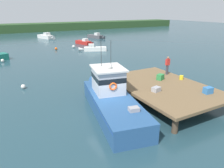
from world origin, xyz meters
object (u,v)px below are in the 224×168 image
bait_bucket (181,77)px  mooring_buoy_channel_marker (23,87)px  mooring_buoy_inshore (74,47)px  moored_boat_mid_harbor (46,37)px  deckhand_by_the_boat (167,65)px  main_fishing_boat (111,98)px  moored_boat_far_left (96,36)px  mooring_buoy_outer (56,49)px  moored_boat_near_channel (93,49)px  crate_single_by_cleat (160,77)px  mooring_buoy_spare_mooring (3,61)px  moored_boat_far_right (84,42)px  crate_stack_near_edge (208,90)px  crate_stack_mid_dock (156,89)px

bait_bucket → mooring_buoy_channel_marker: 13.90m
mooring_buoy_inshore → moored_boat_mid_harbor: bearing=95.5°
deckhand_by_the_boat → main_fishing_boat: bearing=-164.6°
moored_boat_far_left → mooring_buoy_outer: 16.89m
deckhand_by_the_boat → moored_boat_near_channel: bearing=85.9°
crate_single_by_cleat → mooring_buoy_inshore: bearing=87.8°
moored_boat_far_left → mooring_buoy_channel_marker: (-20.47, -28.75, -0.25)m
crate_single_by_cleat → moored_boat_near_channel: 20.64m
mooring_buoy_spare_mooring → mooring_buoy_outer: bearing=32.6°
deckhand_by_the_boat → moored_boat_far_right: 27.20m
bait_bucket → mooring_buoy_outer: 25.59m
mooring_buoy_spare_mooring → crate_stack_near_edge: bearing=-62.2°
crate_stack_mid_dock → moored_boat_mid_harbor: crate_stack_mid_dock is taller
mooring_buoy_spare_mooring → mooring_buoy_channel_marker: 12.21m
moored_boat_mid_harbor → deckhand_by_the_boat: bearing=-87.0°
main_fishing_boat → moored_boat_near_channel: size_ratio=2.13×
deckhand_by_the_boat → moored_boat_far_right: bearing=84.2°
crate_stack_mid_dock → moored_boat_far_right: size_ratio=0.13×
crate_single_by_cleat → deckhand_by_the_boat: (1.56, 0.92, 0.63)m
moored_boat_far_left → mooring_buoy_outer: moored_boat_far_left is taller
bait_bucket → deckhand_by_the_boat: deckhand_by_the_boat is taller
crate_single_by_cleat → mooring_buoy_channel_marker: 12.14m
crate_stack_mid_dock → moored_boat_far_left: bearing=71.5°
moored_boat_near_channel → mooring_buoy_spare_mooring: moored_boat_near_channel is taller
moored_boat_near_channel → mooring_buoy_outer: bearing=142.9°
deckhand_by_the_boat → mooring_buoy_inshore: (-0.58, 23.97, -1.81)m
moored_boat_mid_harbor → moored_boat_far_left: bearing=-24.6°
crate_stack_near_edge → deckhand_by_the_boat: bearing=82.1°
crate_stack_mid_dock → moored_boat_far_left: 39.42m
main_fishing_boat → crate_single_by_cleat: main_fishing_boat is taller
moored_boat_far_left → deckhand_by_the_boat: bearing=-104.4°
crate_single_by_cleat → mooring_buoy_outer: crate_single_by_cleat is taller
crate_single_by_cleat → moored_boat_far_right: size_ratio=0.13×
crate_single_by_cleat → moored_boat_far_right: (4.32, 27.92, -1.03)m
mooring_buoy_inshore → crate_single_by_cleat: bearing=-92.2°
crate_single_by_cleat → deckhand_by_the_boat: size_ratio=0.37×
mooring_buoy_outer → main_fishing_boat: bearing=-96.4°
crate_stack_mid_dock → mooring_buoy_outer: bearing=90.7°
moored_boat_far_right → mooring_buoy_outer: (-6.71, -3.48, -0.17)m
deckhand_by_the_boat → moored_boat_mid_harbor: size_ratio=0.28×
mooring_buoy_channel_marker → mooring_buoy_inshore: 21.27m
moored_boat_near_channel → mooring_buoy_outer: (-5.34, 4.04, -0.18)m
crate_stack_near_edge → mooring_buoy_inshore: 28.88m
bait_bucket → moored_boat_near_channel: bearing=86.3°
crate_stack_mid_dock → moored_boat_far_right: crate_stack_mid_dock is taller
moored_boat_near_channel → mooring_buoy_channel_marker: moored_boat_near_channel is taller
bait_bucket → moored_boat_far_left: 37.32m
crate_stack_mid_dock → mooring_buoy_spare_mooring: bearing=113.6°
bait_bucket → mooring_buoy_inshore: (-0.62, 25.69, -1.12)m
crate_single_by_cleat → mooring_buoy_inshore: (0.98, 24.89, -1.18)m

